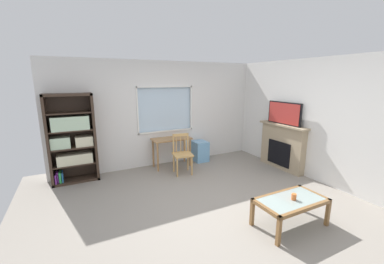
# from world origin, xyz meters

# --- Properties ---
(ground) EXTENTS (6.10, 5.89, 0.02)m
(ground) POSITION_xyz_m (0.00, 0.00, -0.01)
(ground) COLOR gray
(wall_back_with_window) EXTENTS (5.10, 0.15, 2.54)m
(wall_back_with_window) POSITION_xyz_m (-0.01, 2.44, 1.26)
(wall_back_with_window) COLOR silver
(wall_back_with_window) RESTS_ON ground
(wall_right) EXTENTS (0.12, 5.09, 2.54)m
(wall_right) POSITION_xyz_m (2.61, 0.00, 1.27)
(wall_right) COLOR silver
(wall_right) RESTS_ON ground
(bookshelf) EXTENTS (0.90, 0.38, 1.84)m
(bookshelf) POSITION_xyz_m (-2.00, 2.20, 0.90)
(bookshelf) COLOR #38281E
(bookshelf) RESTS_ON ground
(desk_under_window) EXTENTS (0.94, 0.44, 0.71)m
(desk_under_window) POSITION_xyz_m (0.15, 2.09, 0.59)
(desk_under_window) COLOR #A37547
(desk_under_window) RESTS_ON ground
(wooden_chair) EXTENTS (0.48, 0.46, 0.90)m
(wooden_chair) POSITION_xyz_m (0.20, 1.58, 0.46)
(wooden_chair) COLOR tan
(wooden_chair) RESTS_ON ground
(plastic_drawer_unit) EXTENTS (0.35, 0.40, 0.52)m
(plastic_drawer_unit) POSITION_xyz_m (0.97, 2.14, 0.26)
(plastic_drawer_unit) COLOR #72ADDB
(plastic_drawer_unit) RESTS_ON ground
(fireplace) EXTENTS (0.26, 1.29, 1.08)m
(fireplace) POSITION_xyz_m (2.45, 0.79, 0.54)
(fireplace) COLOR tan
(fireplace) RESTS_ON ground
(tv) EXTENTS (0.06, 0.93, 0.52)m
(tv) POSITION_xyz_m (2.44, 0.79, 1.34)
(tv) COLOR black
(tv) RESTS_ON fireplace
(coffee_table) EXTENTS (1.03, 0.56, 0.42)m
(coffee_table) POSITION_xyz_m (0.76, -0.98, 0.36)
(coffee_table) COLOR #8C9E99
(coffee_table) RESTS_ON ground
(sippy_cup) EXTENTS (0.07, 0.07, 0.09)m
(sippy_cup) POSITION_xyz_m (0.77, -1.01, 0.46)
(sippy_cup) COLOR orange
(sippy_cup) RESTS_ON coffee_table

